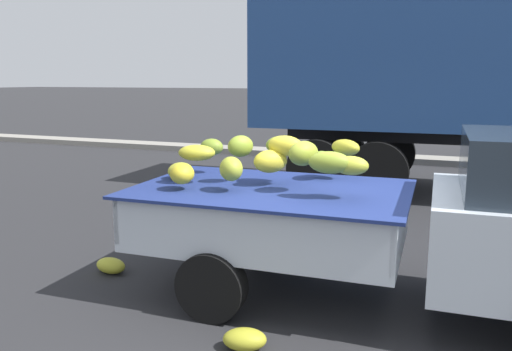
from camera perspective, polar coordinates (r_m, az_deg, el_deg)
The scene contains 5 objects.
ground at distance 5.13m, azimuth 9.30°, elevation -14.20°, with size 220.00×220.00×0.00m, color #28282B.
curb_strip at distance 14.04m, azimuth 17.38°, elevation 1.67°, with size 80.00×0.80×0.16m, color gray.
pickup_truck at distance 4.95m, azimuth 22.50°, elevation -4.91°, with size 4.77×1.95×1.70m.
fallen_banana_bunch_near_tailgate at distance 6.09m, azimuth -15.74°, elevation -9.55°, with size 0.37×0.23×0.17m, color gold.
fallen_banana_bunch_by_wheel at distance 4.35m, azimuth -1.26°, elevation -17.64°, with size 0.35×0.24×0.17m, color gold.
Camera 1 is at (0.93, -4.57, 2.14)m, focal length 36.21 mm.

